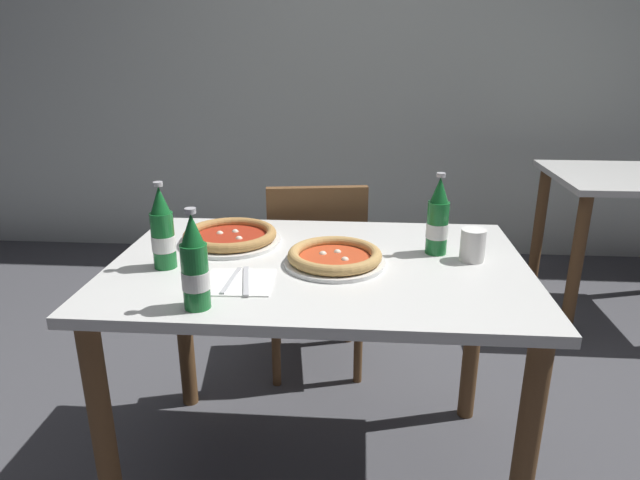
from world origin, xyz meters
The scene contains 12 objects.
ground_plane centered at (0.00, 0.00, 0.00)m, with size 8.00×8.00×0.00m, color #4C4C51.
back_wall_tiled centered at (0.00, 2.20, 1.30)m, with size 7.00×0.10×2.60m, color silver.
dining_table_main centered at (0.00, 0.00, 0.64)m, with size 1.20×0.80×0.75m.
chair_behind_table centered at (-0.06, 0.61, 0.48)m, with size 0.45×0.45×0.85m.
dining_table_background centered at (1.47, 1.28, 0.59)m, with size 0.80×0.70×0.75m.
pizza_margherita_near centered at (-0.29, 0.15, 0.77)m, with size 0.32×0.32×0.04m.
pizza_marinara_far centered at (0.05, -0.01, 0.77)m, with size 0.29×0.29×0.04m.
beer_bottle_left centered at (-0.27, -0.32, 0.85)m, with size 0.07×0.07×0.25m.
beer_bottle_center centered at (0.35, 0.10, 0.85)m, with size 0.07×0.07×0.25m.
beer_bottle_right centered at (-0.43, -0.07, 0.85)m, with size 0.07×0.07×0.25m.
napkin_with_cutlery centered at (-0.20, -0.17, 0.75)m, with size 0.19×0.19×0.01m.
paper_cup centered at (0.45, 0.05, 0.80)m, with size 0.07×0.07×0.10m, color white.
Camera 1 is at (0.12, -1.49, 1.34)m, focal length 31.08 mm.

